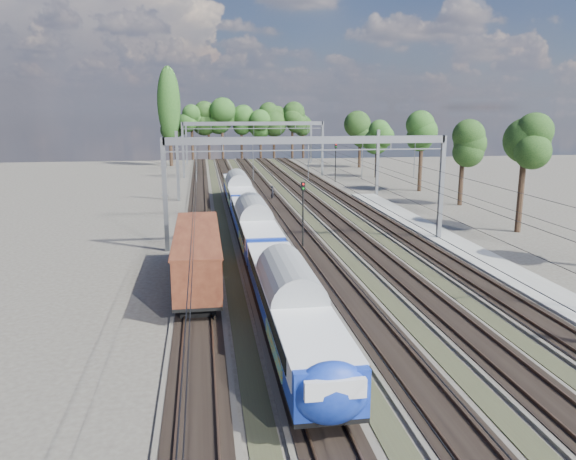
{
  "coord_description": "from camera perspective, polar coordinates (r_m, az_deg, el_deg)",
  "views": [
    {
      "loc": [
        -8.52,
        -14.76,
        11.28
      ],
      "look_at": [
        -2.67,
        23.49,
        2.8
      ],
      "focal_mm": 35.0,
      "sensor_mm": 36.0,
      "label": 1
    }
  ],
  "objects": [
    {
      "name": "poplar",
      "position": [
        112.92,
        -12.01,
        12.4
      ],
      "size": [
        4.4,
        4.4,
        19.04
      ],
      "color": "black",
      "rests_on": "ground"
    },
    {
      "name": "signal_near",
      "position": [
        44.64,
        1.53,
        2.31
      ],
      "size": [
        0.39,
        0.36,
        5.52
      ],
      "rotation": [
        0.0,
        0.0,
        -0.31
      ],
      "color": "black",
      "rests_on": "ground"
    },
    {
      "name": "worker",
      "position": [
        69.74,
        -1.59,
        3.78
      ],
      "size": [
        0.54,
        0.71,
        1.76
      ],
      "primitive_type": "imported",
      "rotation": [
        0.0,
        0.0,
        1.38
      ],
      "color": "black",
      "rests_on": "ground"
    },
    {
      "name": "track_bed",
      "position": [
        61.39,
        -0.57,
        1.86
      ],
      "size": [
        21.0,
        130.0,
        0.34
      ],
      "color": "#47423A",
      "rests_on": "ground"
    },
    {
      "name": "emu_train",
      "position": [
        45.65,
        -3.47,
        1.04
      ],
      "size": [
        2.72,
        57.55,
        3.97
      ],
      "color": "black",
      "rests_on": "ground"
    },
    {
      "name": "platform",
      "position": [
        41.87,
        21.09,
        -3.91
      ],
      "size": [
        3.0,
        70.0,
        0.3
      ],
      "primitive_type": "cube",
      "color": "gray",
      "rests_on": "ground"
    },
    {
      "name": "freight_boxcar",
      "position": [
        36.05,
        -9.18,
        -2.5
      ],
      "size": [
        2.81,
        13.54,
        3.49
      ],
      "color": "black",
      "rests_on": "ground"
    },
    {
      "name": "signal_far",
      "position": [
        86.98,
        4.86,
        7.34
      ],
      "size": [
        0.4,
        0.37,
        5.91
      ],
      "rotation": [
        0.0,
        0.0,
        -0.2
      ],
      "color": "black",
      "rests_on": "ground"
    },
    {
      "name": "catenary",
      "position": [
        68.2,
        -1.23,
        8.25
      ],
      "size": [
        25.65,
        130.0,
        9.0
      ],
      "color": "slate",
      "rests_on": "ground"
    },
    {
      "name": "tree_belt",
      "position": [
        112.12,
        -0.59,
        10.79
      ],
      "size": [
        39.92,
        101.21,
        12.25
      ],
      "color": "black",
      "rests_on": "ground"
    }
  ]
}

